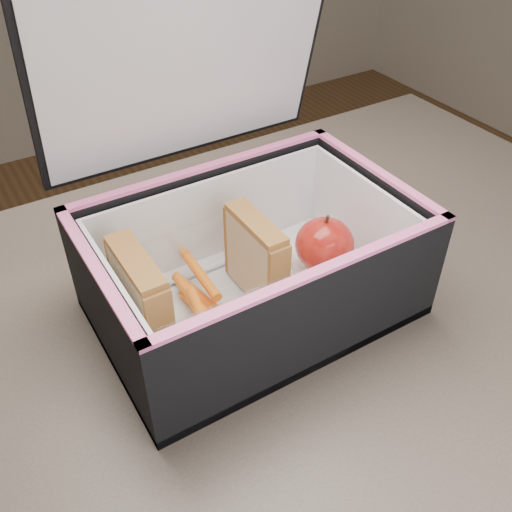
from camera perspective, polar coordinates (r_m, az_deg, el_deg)
The scene contains 8 objects.
kitchen_table at distance 0.68m, azimuth 0.11°, elevation -13.89°, with size 1.20×0.80×0.75m.
lunch_bag at distance 0.60m, azimuth -0.54°, elevation 0.02°, with size 0.33×0.28×0.33m.
plastic_tub at distance 0.60m, azimuth -5.38°, elevation -3.42°, with size 0.18×0.13×0.07m, color white, non-canonical shape.
sandwich_left at distance 0.57m, azimuth -11.37°, elevation -4.29°, with size 0.03×0.09×0.10m.
sandwich_right at distance 0.61m, azimuth -0.02°, elevation -0.18°, with size 0.02×0.09×0.10m.
carrot_sticks at distance 0.61m, azimuth -5.46°, elevation -4.72°, with size 0.05×0.15×0.03m.
paper_napkin at distance 0.68m, azimuth 6.67°, elevation -1.09°, with size 0.07×0.07×0.01m, color white.
red_apple at distance 0.65m, azimuth 6.87°, elevation 1.12°, with size 0.09×0.09×0.07m.
Camera 1 is at (-0.22, -0.35, 1.20)m, focal length 40.00 mm.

